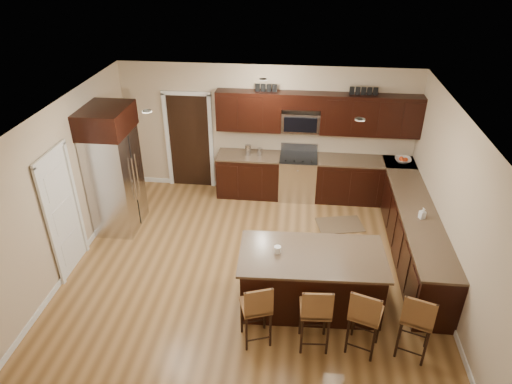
# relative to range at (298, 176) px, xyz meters

# --- Properties ---
(floor) EXTENTS (6.00, 6.00, 0.00)m
(floor) POSITION_rel_range_xyz_m (-0.68, -2.45, -0.47)
(floor) COLOR olive
(floor) RESTS_ON ground
(ceiling) EXTENTS (6.00, 6.00, 0.00)m
(ceiling) POSITION_rel_range_xyz_m (-0.68, -2.45, 2.23)
(ceiling) COLOR silver
(ceiling) RESTS_ON wall_back
(wall_back) EXTENTS (6.00, 0.00, 6.00)m
(wall_back) POSITION_rel_range_xyz_m (-0.68, 0.30, 0.88)
(wall_back) COLOR #C4AE8D
(wall_back) RESTS_ON floor
(wall_left) EXTENTS (0.00, 5.50, 5.50)m
(wall_left) POSITION_rel_range_xyz_m (-3.68, -2.45, 0.88)
(wall_left) COLOR #C4AE8D
(wall_left) RESTS_ON floor
(wall_right) EXTENTS (0.00, 5.50, 5.50)m
(wall_right) POSITION_rel_range_xyz_m (2.32, -2.45, 0.88)
(wall_right) COLOR #C4AE8D
(wall_right) RESTS_ON floor
(base_cabinets) EXTENTS (4.02, 3.96, 0.92)m
(base_cabinets) POSITION_rel_range_xyz_m (1.22, -1.01, -0.01)
(base_cabinets) COLOR black
(base_cabinets) RESTS_ON floor
(upper_cabinets) EXTENTS (4.00, 0.33, 0.80)m
(upper_cabinets) POSITION_rel_range_xyz_m (0.36, 0.13, 1.37)
(upper_cabinets) COLOR black
(upper_cabinets) RESTS_ON wall_back
(range) EXTENTS (0.76, 0.64, 1.11)m
(range) POSITION_rel_range_xyz_m (0.00, 0.00, 0.00)
(range) COLOR silver
(range) RESTS_ON floor
(microwave) EXTENTS (0.76, 0.31, 0.40)m
(microwave) POSITION_rel_range_xyz_m (0.00, 0.15, 1.15)
(microwave) COLOR silver
(microwave) RESTS_ON upper_cabinets
(doorway) EXTENTS (0.85, 0.03, 2.06)m
(doorway) POSITION_rel_range_xyz_m (-2.33, 0.28, 0.56)
(doorway) COLOR black
(doorway) RESTS_ON floor
(pantry_door) EXTENTS (0.03, 0.80, 2.04)m
(pantry_door) POSITION_rel_range_xyz_m (-3.66, -2.75, 0.55)
(pantry_door) COLOR white
(pantry_door) RESTS_ON floor
(letter_decor) EXTENTS (2.20, 0.03, 0.15)m
(letter_decor) POSITION_rel_range_xyz_m (0.22, 0.13, 1.82)
(letter_decor) COLOR black
(letter_decor) RESTS_ON upper_cabinets
(island) EXTENTS (2.13, 1.18, 0.92)m
(island) POSITION_rel_range_xyz_m (0.28, -3.23, -0.04)
(island) COLOR black
(island) RESTS_ON floor
(stool_left) EXTENTS (0.48, 0.48, 1.02)m
(stool_left) POSITION_rel_range_xyz_m (-0.43, -4.07, 0.16)
(stool_left) COLOR brown
(stool_left) RESTS_ON floor
(stool_mid) EXTENTS (0.42, 0.42, 1.06)m
(stool_mid) POSITION_rel_range_xyz_m (0.34, -4.07, 0.19)
(stool_mid) COLOR brown
(stool_mid) RESTS_ON floor
(stool_right) EXTENTS (0.50, 0.50, 1.06)m
(stool_right) POSITION_rel_range_xyz_m (0.97, -4.07, 0.19)
(stool_right) COLOR brown
(stool_right) RESTS_ON floor
(refrigerator) EXTENTS (0.79, 1.01, 2.35)m
(refrigerator) POSITION_rel_range_xyz_m (-3.30, -1.45, 0.73)
(refrigerator) COLOR silver
(refrigerator) RESTS_ON floor
(floor_mat) EXTENTS (0.96, 0.74, 0.01)m
(floor_mat) POSITION_rel_range_xyz_m (0.86, -1.03, -0.47)
(floor_mat) COLOR brown
(floor_mat) RESTS_ON floor
(fruit_bowl) EXTENTS (0.35, 0.35, 0.08)m
(fruit_bowl) POSITION_rel_range_xyz_m (2.07, -0.00, 0.49)
(fruit_bowl) COLOR silver
(fruit_bowl) RESTS_ON base_cabinets
(soap_bottle) EXTENTS (0.11, 0.11, 0.19)m
(soap_bottle) POSITION_rel_range_xyz_m (2.02, -2.08, 0.54)
(soap_bottle) COLOR #B2B2B2
(soap_bottle) RESTS_ON base_cabinets
(canister_tall) EXTENTS (0.12, 0.12, 0.22)m
(canister_tall) POSITION_rel_range_xyz_m (-1.04, -0.00, 0.56)
(canister_tall) COLOR silver
(canister_tall) RESTS_ON base_cabinets
(canister_short) EXTENTS (0.11, 0.11, 0.15)m
(canister_short) POSITION_rel_range_xyz_m (-0.80, -0.00, 0.53)
(canister_short) COLOR silver
(canister_short) RESTS_ON base_cabinets
(island_jar) EXTENTS (0.10, 0.10, 0.10)m
(island_jar) POSITION_rel_range_xyz_m (-0.22, -3.23, 0.50)
(island_jar) COLOR white
(island_jar) RESTS_ON island
(stool_extra) EXTENTS (0.50, 0.50, 1.06)m
(stool_extra) POSITION_rel_range_xyz_m (1.62, -4.07, 0.19)
(stool_extra) COLOR brown
(stool_extra) RESTS_ON floor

